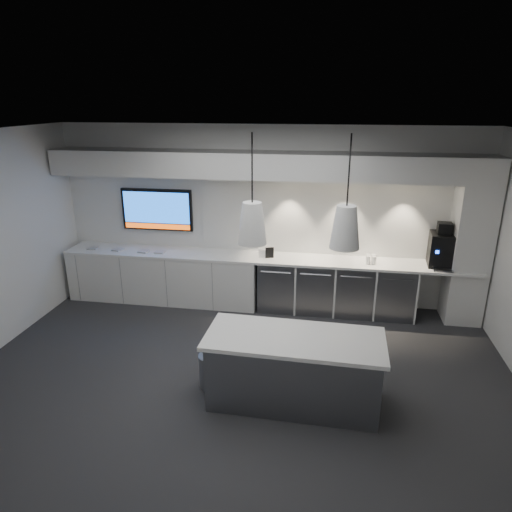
% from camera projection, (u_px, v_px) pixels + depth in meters
% --- Properties ---
extents(floor, '(7.00, 7.00, 0.00)m').
position_uv_depth(floor, '(238.00, 378.00, 5.82)').
color(floor, '#29292B').
rests_on(floor, ground).
extents(ceiling, '(7.00, 7.00, 0.00)m').
position_uv_depth(ceiling, '(234.00, 136.00, 4.84)').
color(ceiling, black).
rests_on(ceiling, wall_back).
extents(wall_back, '(7.00, 0.00, 7.00)m').
position_uv_depth(wall_back, '(266.00, 217.00, 7.66)').
color(wall_back, white).
rests_on(wall_back, floor).
extents(wall_front, '(7.00, 0.00, 7.00)m').
position_uv_depth(wall_front, '(161.00, 401.00, 3.00)').
color(wall_front, white).
rests_on(wall_front, floor).
extents(back_counter, '(6.80, 0.65, 0.04)m').
position_uv_depth(back_counter, '(263.00, 258.00, 7.56)').
color(back_counter, white).
rests_on(back_counter, left_base_cabinets).
extents(left_base_cabinets, '(3.30, 0.63, 0.86)m').
position_uv_depth(left_base_cabinets, '(164.00, 277.00, 7.97)').
color(left_base_cabinets, white).
rests_on(left_base_cabinets, floor).
extents(fridge_unit_a, '(0.60, 0.61, 0.85)m').
position_uv_depth(fridge_unit_a, '(278.00, 284.00, 7.67)').
color(fridge_unit_a, gray).
rests_on(fridge_unit_a, floor).
extents(fridge_unit_b, '(0.60, 0.61, 0.85)m').
position_uv_depth(fridge_unit_b, '(315.00, 286.00, 7.58)').
color(fridge_unit_b, gray).
rests_on(fridge_unit_b, floor).
extents(fridge_unit_c, '(0.60, 0.61, 0.85)m').
position_uv_depth(fridge_unit_c, '(354.00, 289.00, 7.48)').
color(fridge_unit_c, gray).
rests_on(fridge_unit_c, floor).
extents(fridge_unit_d, '(0.60, 0.61, 0.85)m').
position_uv_depth(fridge_unit_d, '(394.00, 291.00, 7.39)').
color(fridge_unit_d, gray).
rests_on(fridge_unit_d, floor).
extents(backsplash, '(4.60, 0.03, 1.30)m').
position_uv_depth(backsplash, '(339.00, 217.00, 7.44)').
color(backsplash, white).
rests_on(backsplash, wall_back).
extents(soffit, '(6.90, 0.60, 0.40)m').
position_uv_depth(soffit, '(264.00, 165.00, 7.08)').
color(soffit, white).
rests_on(soffit, wall_back).
extents(column, '(0.55, 0.55, 2.60)m').
position_uv_depth(column, '(471.00, 242.00, 6.96)').
color(column, white).
rests_on(column, floor).
extents(wall_tv, '(1.25, 0.07, 0.72)m').
position_uv_depth(wall_tv, '(157.00, 210.00, 7.88)').
color(wall_tv, black).
rests_on(wall_tv, wall_back).
extents(island, '(2.03, 0.92, 0.85)m').
position_uv_depth(island, '(294.00, 369.00, 5.25)').
color(island, gray).
rests_on(island, floor).
extents(bin, '(0.38, 0.38, 0.44)m').
position_uv_depth(bin, '(212.00, 371.00, 5.60)').
color(bin, gray).
rests_on(bin, floor).
extents(coffee_machine, '(0.42, 0.57, 0.69)m').
position_uv_depth(coffee_machine, '(442.00, 248.00, 7.06)').
color(coffee_machine, black).
rests_on(coffee_machine, back_counter).
extents(sign_black, '(0.14, 0.07, 0.18)m').
position_uv_depth(sign_black, '(270.00, 253.00, 7.46)').
color(sign_black, black).
rests_on(sign_black, back_counter).
extents(sign_white, '(0.18, 0.03, 0.14)m').
position_uv_depth(sign_white, '(264.00, 253.00, 7.49)').
color(sign_white, white).
rests_on(sign_white, back_counter).
extents(cup_cluster, '(0.16, 0.16, 0.14)m').
position_uv_depth(cup_cluster, '(371.00, 259.00, 7.22)').
color(cup_cluster, white).
rests_on(cup_cluster, back_counter).
extents(tray_a, '(0.18, 0.18, 0.02)m').
position_uv_depth(tray_a, '(93.00, 248.00, 7.94)').
color(tray_a, '#B3B3B3').
rests_on(tray_a, back_counter).
extents(tray_b, '(0.20, 0.20, 0.02)m').
position_uv_depth(tray_b, '(118.00, 250.00, 7.86)').
color(tray_b, '#B3B3B3').
rests_on(tray_b, back_counter).
extents(tray_c, '(0.18, 0.18, 0.02)m').
position_uv_depth(tray_c, '(144.00, 251.00, 7.77)').
color(tray_c, '#B3B3B3').
rests_on(tray_c, back_counter).
extents(tray_d, '(0.17, 0.17, 0.02)m').
position_uv_depth(tray_d, '(160.00, 252.00, 7.74)').
color(tray_d, '#B3B3B3').
rests_on(tray_d, back_counter).
extents(pendant_left, '(0.31, 0.31, 1.14)m').
position_uv_depth(pendant_left, '(252.00, 223.00, 4.75)').
color(pendant_left, white).
rests_on(pendant_left, ceiling).
extents(pendant_right, '(0.31, 0.31, 1.14)m').
position_uv_depth(pendant_right, '(345.00, 227.00, 4.61)').
color(pendant_right, white).
rests_on(pendant_right, ceiling).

